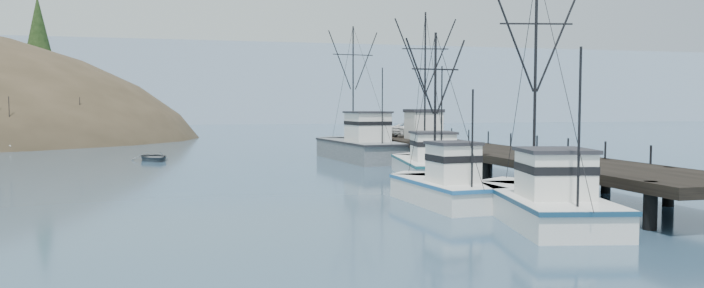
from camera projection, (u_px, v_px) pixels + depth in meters
name	position (u px, v px, depth m)	size (l,w,h in m)	color
ground	(357.00, 225.00, 26.85)	(400.00, 400.00, 0.00)	#2C4863
pier	(488.00, 153.00, 45.63)	(6.00, 44.00, 2.00)	black
distant_ridge	(251.00, 123.00, 193.89)	(360.00, 40.00, 26.00)	#9EB2C6
distant_ridge_far	(86.00, 122.00, 196.30)	(180.00, 25.00, 18.00)	silver
trawler_near	(541.00, 202.00, 27.94)	(5.71, 11.67, 11.70)	white
trawler_mid	(441.00, 188.00, 32.64)	(3.62, 9.10, 9.30)	white
trawler_far	(428.00, 165.00, 45.58)	(5.50, 12.27, 12.34)	white
work_vessel	(359.00, 147.00, 59.47)	(6.20, 15.76, 13.10)	slate
pier_shed	(423.00, 124.00, 58.66)	(3.00, 3.20, 2.80)	silver
pickup_truck	(415.00, 129.00, 63.20)	(2.45, 5.32, 1.48)	white
motorboat	(153.00, 161.00, 58.37)	(3.46, 4.84, 1.00)	#52575B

